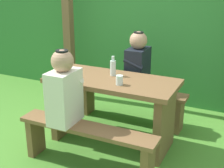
% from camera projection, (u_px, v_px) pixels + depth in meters
% --- Properties ---
extents(ground_plane, '(12.00, 12.00, 0.00)m').
position_uv_depth(ground_plane, '(112.00, 141.00, 3.64)').
color(ground_plane, '#4A882E').
extents(hedge_backdrop, '(6.40, 0.81, 1.79)m').
position_uv_depth(hedge_backdrop, '(161.00, 36.00, 4.82)').
color(hedge_backdrop, '#307632').
rests_on(hedge_backdrop, ground_plane).
extents(pergola_post_left, '(0.12, 0.12, 1.99)m').
position_uv_depth(pergola_post_left, '(69.00, 31.00, 4.65)').
color(pergola_post_left, brown).
rests_on(pergola_post_left, ground_plane).
extents(picnic_table, '(1.40, 0.64, 0.75)m').
position_uv_depth(picnic_table, '(112.00, 100.00, 3.47)').
color(picnic_table, brown).
rests_on(picnic_table, ground_plane).
extents(bench_near, '(1.40, 0.24, 0.45)m').
position_uv_depth(bench_near, '(87.00, 138.00, 3.06)').
color(bench_near, brown).
rests_on(bench_near, ground_plane).
extents(bench_far, '(1.40, 0.24, 0.45)m').
position_uv_depth(bench_far, '(131.00, 98.00, 4.01)').
color(bench_far, brown).
rests_on(bench_far, ground_plane).
extents(person_white_shirt, '(0.25, 0.35, 0.72)m').
position_uv_depth(person_white_shirt, '(64.00, 90.00, 3.00)').
color(person_white_shirt, silver).
rests_on(person_white_shirt, bench_near).
extents(person_black_coat, '(0.25, 0.35, 0.72)m').
position_uv_depth(person_black_coat, '(138.00, 64.00, 3.82)').
color(person_black_coat, black).
rests_on(person_black_coat, bench_far).
extents(drinking_glass, '(0.07, 0.07, 0.10)m').
position_uv_depth(drinking_glass, '(119.00, 80.00, 3.20)').
color(drinking_glass, silver).
rests_on(drinking_glass, picnic_table).
extents(bottle_left, '(0.06, 0.06, 0.22)m').
position_uv_depth(bottle_left, '(113.00, 67.00, 3.46)').
color(bottle_left, silver).
rests_on(bottle_left, picnic_table).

